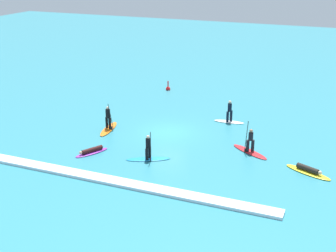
% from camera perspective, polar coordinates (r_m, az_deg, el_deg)
% --- Properties ---
extents(ground_plane, '(120.00, 120.00, 0.00)m').
position_cam_1_polar(ground_plane, '(35.73, 0.00, -0.75)').
color(ground_plane, teal).
rests_on(ground_plane, ground).
extents(surfer_on_red_board, '(3.01, 2.30, 2.28)m').
position_cam_1_polar(surfer_on_red_board, '(32.50, 9.95, -2.56)').
color(surfer_on_red_board, red).
rests_on(surfer_on_red_board, ground_plane).
extents(surfer_on_yellow_board, '(3.12, 1.96, 0.45)m').
position_cam_1_polar(surfer_on_yellow_board, '(30.48, 16.70, -5.24)').
color(surfer_on_yellow_board, yellow).
rests_on(surfer_on_yellow_board, ground_plane).
extents(surfer_on_blue_board, '(2.92, 1.98, 2.11)m').
position_cam_1_polar(surfer_on_blue_board, '(30.94, -2.41, -3.35)').
color(surfer_on_blue_board, '#1E8CD1').
rests_on(surfer_on_blue_board, ground_plane).
extents(surfer_on_orange_board, '(1.27, 3.26, 2.14)m').
position_cam_1_polar(surfer_on_orange_board, '(36.39, -7.27, 0.22)').
color(surfer_on_orange_board, orange).
rests_on(surfer_on_orange_board, ground_plane).
extents(surfer_on_purple_board, '(1.70, 2.49, 0.40)m').
position_cam_1_polar(surfer_on_purple_board, '(32.41, -9.29, -3.05)').
color(surfer_on_purple_board, purple).
rests_on(surfer_on_purple_board, ground_plane).
extents(surfer_on_white_board, '(2.48, 0.86, 1.83)m').
position_cam_1_polar(surfer_on_white_board, '(37.97, 7.47, 1.18)').
color(surfer_on_white_board, white).
rests_on(surfer_on_white_board, ground_plane).
extents(marker_buoy, '(0.45, 0.45, 1.02)m').
position_cam_1_polar(marker_buoy, '(46.76, 0.00, 4.59)').
color(marker_buoy, red).
rests_on(marker_buoy, ground_plane).
extents(wave_crest, '(20.45, 0.90, 0.18)m').
position_cam_1_polar(wave_crest, '(28.36, -6.98, -6.60)').
color(wave_crest, white).
rests_on(wave_crest, ground_plane).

